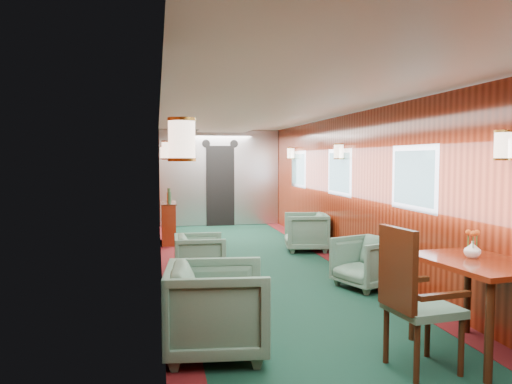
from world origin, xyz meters
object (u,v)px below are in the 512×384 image
Objects in this scene: dining_table at (478,276)px; credenza at (168,222)px; armchair_right_far at (306,232)px; armchair_right_near at (367,263)px; side_chair at (412,294)px; armchair_left_far at (200,257)px; armchair_left_near at (217,309)px.

credenza is (-2.47, 6.25, -0.27)m from dining_table.
armchair_right_far is at bearing -28.26° from credenza.
armchair_right_far reaches higher than armchair_right_near.
side_chair is 1.06× the size of credenza.
armchair_left_far is 0.91× the size of armchair_right_far.
dining_table is 4.95m from armchair_right_far.
armchair_left_near is 4.98m from armchair_right_far.
armchair_left_near is 1.14× the size of armchair_right_far.
dining_table is 2.31m from armchair_right_near.
armchair_left_far is at bearing -132.44° from armchair_right_near.
side_chair is at bearing -74.83° from credenza.
armchair_right_near is at bearing -110.96° from armchair_left_far.
armchair_left_far is (-2.10, 3.15, -0.37)m from dining_table.
armchair_right_far is (2.16, 4.49, -0.05)m from armchair_left_near.
credenza is at bearing 104.99° from dining_table.
armchair_right_near is (2.46, -3.97, -0.09)m from credenza.
side_chair reaches higher than armchair_left_far.
dining_table is at bearing -68.47° from credenza.
side_chair is at bearing -156.00° from armchair_left_far.
armchair_right_far is at bearing 74.98° from side_chair.
armchair_left_far is (0.36, -3.10, -0.10)m from credenza.
side_chair is 1.51× the size of armchair_right_far.
armchair_left_far is 0.96× the size of armchair_right_near.
armchair_left_near is at bearing 161.91° from dining_table.
dining_table is at bearing -144.78° from armchair_left_far.
credenza reaches higher than armchair_left_far.
credenza is 5.81m from armchair_left_near.
dining_table is 1.36× the size of armchair_left_near.
dining_table is 6.72m from credenza.
dining_table is 0.75m from side_chair.
credenza is at bearing 8.25° from armchair_left_far.
armchair_left_near is (-2.18, 0.45, -0.30)m from dining_table.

